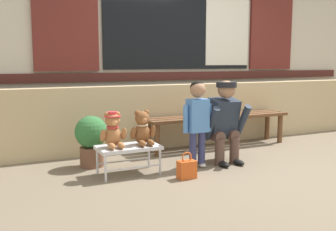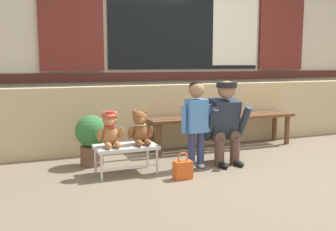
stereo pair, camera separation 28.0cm
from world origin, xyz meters
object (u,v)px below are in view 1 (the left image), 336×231
Objects in this scene: wooden_bench_long at (218,120)px; potted_plant at (91,138)px; teddy_bear_plain at (143,129)px; adult_crouching at (224,121)px; child_standing at (198,114)px; handbag_on_ground at (187,169)px; small_display_bench at (128,149)px; teddy_bear_with_hat at (113,130)px.

potted_plant is at bearing -172.44° from wooden_bench_long.
adult_crouching is at bearing -1.54° from teddy_bear_plain.
teddy_bear_plain is 0.38× the size of adult_crouching.
child_standing reaches higher than potted_plant.
child_standing reaches higher than handbag_on_ground.
wooden_bench_long is at bearing 24.49° from small_display_bench.
wooden_bench_long is 1.13m from child_standing.
potted_plant is at bearing 102.78° from teddy_bear_with_hat.
adult_crouching reaches higher than wooden_bench_long.
handbag_on_ground is at bearing -134.47° from wooden_bench_long.
adult_crouching reaches higher than teddy_bear_with_hat.
handbag_on_ground is (-0.68, -0.37, -0.38)m from adult_crouching.
potted_plant is (-0.74, 0.86, 0.23)m from handbag_on_ground.
teddy_bear_plain is (0.16, 0.00, 0.20)m from small_display_bench.
small_display_bench is 0.64m from handbag_on_ground.
teddy_bear_with_hat reaches higher than wooden_bench_long.
teddy_bear_with_hat is (-0.16, 0.00, 0.21)m from small_display_bench.
small_display_bench is 0.67× the size of adult_crouching.
adult_crouching is at bearing -118.24° from wooden_bench_long.
potted_plant is (-1.81, -0.24, -0.05)m from wooden_bench_long.
handbag_on_ground is 1.15m from potted_plant.
small_display_bench is at bearing -155.51° from wooden_bench_long.
teddy_bear_with_hat is 0.38× the size of adult_crouching.
adult_crouching is at bearing 8.48° from child_standing.
wooden_bench_long is 0.84m from adult_crouching.
adult_crouching is (1.16, -0.03, 0.21)m from small_display_bench.
teddy_bear_with_hat and teddy_bear_plain have the same top height.
teddy_bear_plain is at bearing 172.07° from child_standing.
adult_crouching is 3.49× the size of handbag_on_ground.
potted_plant is at bearing 152.05° from child_standing.
teddy_bear_with_hat is (-1.71, -0.70, 0.10)m from wooden_bench_long.
teddy_bear_plain is at bearing -153.12° from wooden_bench_long.
handbag_on_ground is at bearing -133.86° from child_standing.
child_standing is at bearing -171.52° from adult_crouching.
wooden_bench_long is at bearing 22.37° from teddy_bear_with_hat.
teddy_bear_with_hat is 0.94m from child_standing.
teddy_bear_plain reaches higher than wooden_bench_long.
handbag_on_ground is (-0.30, -0.31, -0.50)m from child_standing.
teddy_bear_plain reaches higher than potted_plant.
potted_plant reaches higher than handbag_on_ground.
child_standing reaches higher than adult_crouching.
potted_plant is (-0.43, 0.46, -0.14)m from teddy_bear_plain.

